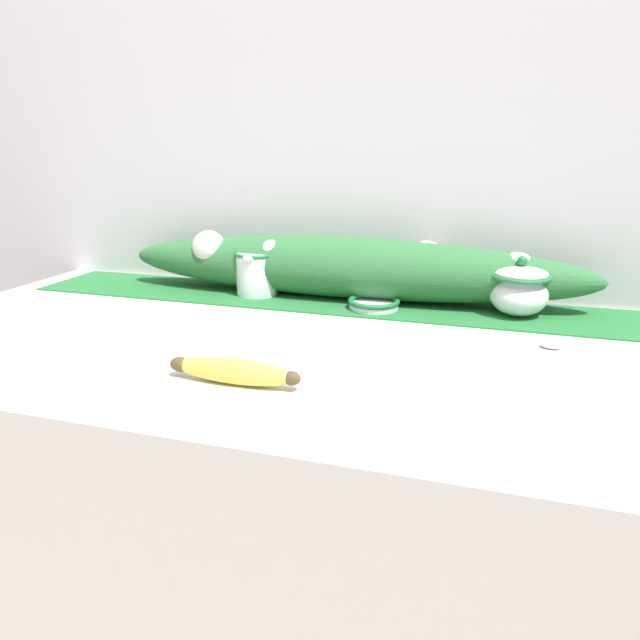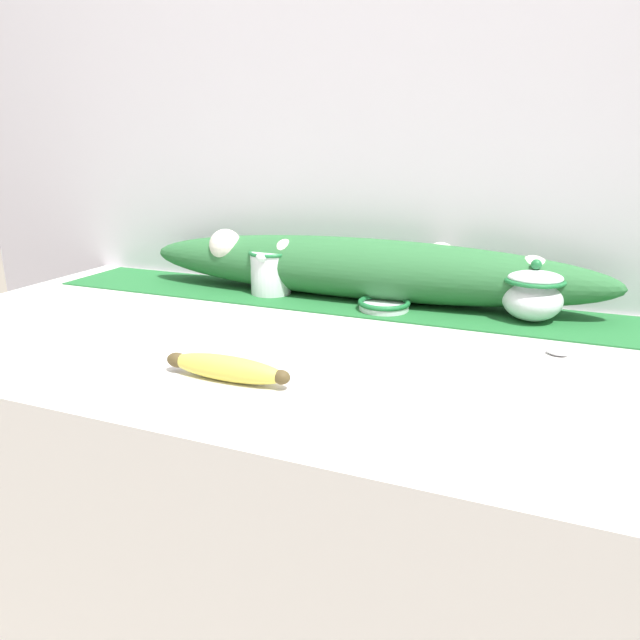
# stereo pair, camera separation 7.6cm
# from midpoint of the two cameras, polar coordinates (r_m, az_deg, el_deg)

# --- Properties ---
(countertop) EXTENTS (1.54, 0.75, 0.92)m
(countertop) POSITION_cam_midpoint_polar(r_m,az_deg,el_deg) (1.22, -3.41, -22.91)
(countertop) COLOR silver
(countertop) RESTS_ON ground_plane
(back_wall) EXTENTS (2.34, 0.04, 2.40)m
(back_wall) POSITION_cam_midpoint_polar(r_m,az_deg,el_deg) (1.31, 2.16, 15.09)
(back_wall) COLOR silver
(back_wall) RESTS_ON ground_plane
(table_runner) EXTENTS (1.42, 0.21, 0.00)m
(table_runner) POSITION_cam_midpoint_polar(r_m,az_deg,el_deg) (1.23, 0.41, 1.83)
(table_runner) COLOR #236B33
(table_runner) RESTS_ON countertop
(cream_pitcher) EXTENTS (0.10, 0.11, 0.10)m
(cream_pitcher) POSITION_cam_midpoint_polar(r_m,az_deg,el_deg) (1.28, -8.04, 4.82)
(cream_pitcher) COLOR white
(cream_pitcher) RESTS_ON countertop
(sugar_bowl) EXTENTS (0.11, 0.11, 0.12)m
(sugar_bowl) POSITION_cam_midpoint_polar(r_m,az_deg,el_deg) (1.16, 17.56, 2.95)
(sugar_bowl) COLOR white
(sugar_bowl) RESTS_ON countertop
(small_dish) EXTENTS (0.11, 0.11, 0.02)m
(small_dish) POSITION_cam_midpoint_polar(r_m,az_deg,el_deg) (1.17, 3.55, 1.66)
(small_dish) COLOR white
(small_dish) RESTS_ON countertop
(banana) EXTENTS (0.20, 0.04, 0.04)m
(banana) POSITION_cam_midpoint_polar(r_m,az_deg,el_deg) (0.82, -11.31, -5.07)
(banana) COLOR #DBCC4C
(banana) RESTS_ON countertop
(spoon) EXTENTS (0.16, 0.05, 0.01)m
(spoon) POSITION_cam_midpoint_polar(r_m,az_deg,el_deg) (1.01, 19.35, -2.35)
(spoon) COLOR silver
(spoon) RESTS_ON countertop
(poinsettia_garland) EXTENTS (1.04, 0.14, 0.14)m
(poinsettia_garland) POSITION_cam_midpoint_polar(r_m,az_deg,el_deg) (1.24, 0.96, 5.32)
(poinsettia_garland) COLOR #2D6B38
(poinsettia_garland) RESTS_ON countertop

